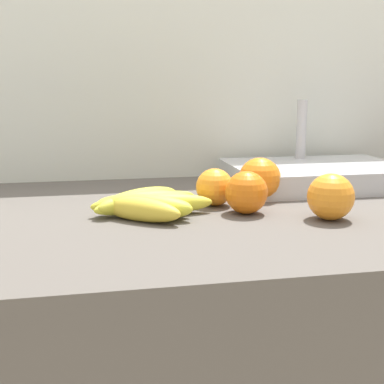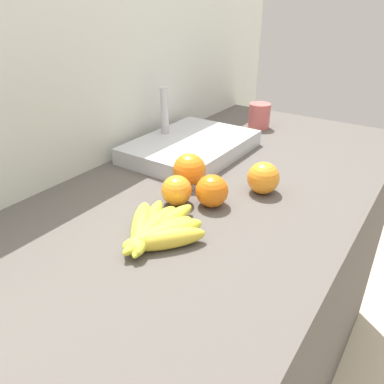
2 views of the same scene
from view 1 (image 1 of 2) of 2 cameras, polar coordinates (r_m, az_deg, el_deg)
name	(u,v)px [view 1 (image 1 of 2)]	position (r m, az deg, el deg)	size (l,w,h in m)	color
wall_back	(191,251)	(1.35, -0.14, -6.51)	(2.08, 0.06, 1.30)	silver
banana_bunch	(144,204)	(0.89, -5.29, -1.37)	(0.21, 0.20, 0.04)	gold
orange_far_right	(331,197)	(0.89, 15.11, -0.52)	(0.08, 0.08, 0.08)	orange
orange_front	(246,193)	(0.90, 6.04, -0.06)	(0.08, 0.08, 0.08)	orange
orange_center	(215,187)	(0.96, 2.52, 0.54)	(0.07, 0.07, 0.07)	orange
orange_back_right	(260,179)	(1.02, 7.50, 1.46)	(0.08, 0.08, 0.08)	orange
sink_basin	(317,174)	(1.19, 13.64, 1.92)	(0.38, 0.28, 0.19)	#B7BABF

